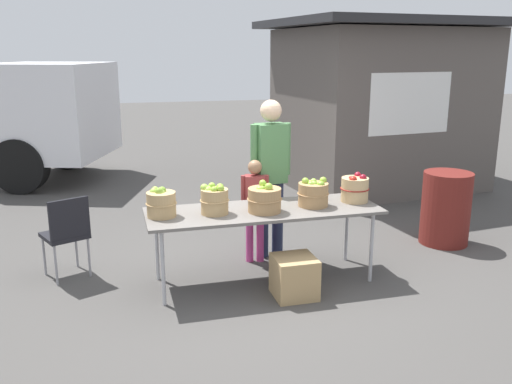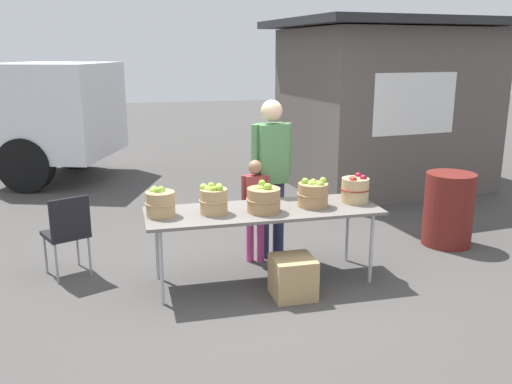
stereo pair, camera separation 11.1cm
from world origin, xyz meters
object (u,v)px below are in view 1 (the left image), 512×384
market_table (264,213)px  child_customer (255,203)px  folding_chair (67,231)px  apple_basket_green_2 (265,199)px  produce_crate (294,277)px  vendor_adult (271,166)px  trash_barrel (446,208)px  apple_basket_green_1 (214,200)px  apple_basket_green_3 (313,193)px  apple_basket_green_0 (161,203)px  apple_basket_red_0 (355,189)px

market_table → child_customer: (0.05, 0.53, -0.04)m
folding_chair → apple_basket_green_2: bearing=136.8°
child_customer → produce_crate: size_ratio=2.93×
vendor_adult → folding_chair: (-2.16, -0.09, -0.52)m
market_table → trash_barrel: trash_barrel is taller
apple_basket_green_1 → apple_basket_green_3: (1.00, 0.01, -0.01)m
market_table → trash_barrel: (2.40, 0.51, -0.27)m
apple_basket_green_2 → trash_barrel: (2.42, 0.59, -0.44)m
vendor_adult → trash_barrel: size_ratio=2.01×
apple_basket_green_0 → vendor_adult: vendor_adult is taller
vendor_adult → folding_chair: 2.22m
apple_basket_green_3 → child_customer: (-0.46, 0.54, -0.21)m
apple_basket_green_3 → apple_basket_red_0: 0.48m
apple_basket_green_0 → produce_crate: 1.43m
apple_basket_green_3 → trash_barrel: bearing=15.4°
vendor_adult → child_customer: (-0.21, -0.13, -0.36)m
apple_basket_green_2 → apple_basket_green_3: (0.53, 0.07, 0.00)m
child_customer → folding_chair: size_ratio=1.32×
apple_basket_green_3 → vendor_adult: size_ratio=0.18×
apple_basket_green_2 → apple_basket_red_0: bearing=6.6°
apple_basket_green_3 → folding_chair: bearing=166.4°
apple_basket_green_3 → apple_basket_red_0: (0.47, 0.05, 0.00)m
child_customer → folding_chair: child_customer is taller
vendor_adult → market_table: bearing=62.7°
folding_chair → market_table: bearing=139.2°
folding_chair → apple_basket_green_3: bearing=142.3°
market_table → apple_basket_red_0: apple_basket_red_0 is taller
apple_basket_green_0 → vendor_adult: (1.26, 0.64, 0.15)m
folding_chair → child_customer: bearing=154.7°
apple_basket_red_0 → trash_barrel: size_ratio=0.34×
apple_basket_green_3 → produce_crate: 0.87m
vendor_adult → produce_crate: vendor_adult is taller
market_table → apple_basket_green_2: bearing=-102.0°
vendor_adult → child_customer: size_ratio=1.54×
trash_barrel → folding_chair: bearing=179.2°
apple_basket_green_2 → child_customer: 0.64m
apple_basket_green_0 → apple_basket_green_3: size_ratio=0.92×
apple_basket_green_0 → apple_basket_green_2: size_ratio=0.86×
apple_basket_red_0 → trash_barrel: apple_basket_red_0 is taller
apple_basket_green_0 → trash_barrel: apple_basket_green_0 is taller
apple_basket_green_2 → apple_basket_green_3: apple_basket_green_2 is taller
apple_basket_green_2 → apple_basket_green_3: bearing=7.5°
apple_basket_red_0 → produce_crate: size_ratio=0.77×
apple_basket_green_3 → apple_basket_green_2: bearing=-172.5°
folding_chair → apple_basket_green_1: bearing=133.1°
apple_basket_green_3 → apple_basket_red_0: apple_basket_red_0 is taller
apple_basket_green_0 → child_customer: (1.04, 0.51, -0.21)m
apple_basket_green_3 → folding_chair: (-2.40, 0.58, -0.37)m
market_table → apple_basket_green_0: apple_basket_green_0 is taller
market_table → apple_basket_green_2: (-0.02, -0.08, 0.17)m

